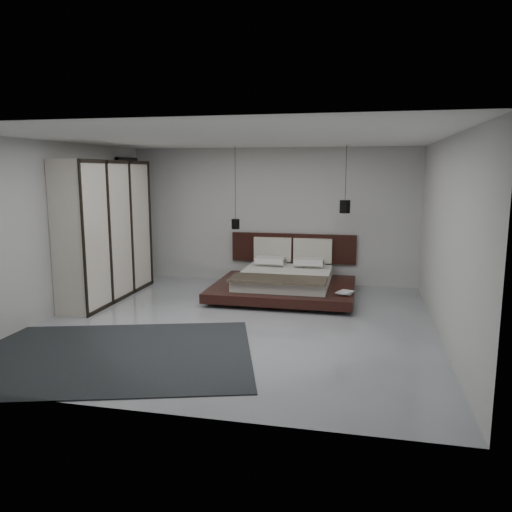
% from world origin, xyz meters
% --- Properties ---
extents(floor, '(6.00, 6.00, 0.00)m').
position_xyz_m(floor, '(0.00, 0.00, 0.00)').
color(floor, '#989BA1').
rests_on(floor, ground).
extents(ceiling, '(6.00, 6.00, 0.00)m').
position_xyz_m(ceiling, '(0.00, 0.00, 2.80)').
color(ceiling, white).
rests_on(ceiling, wall_back).
extents(wall_back, '(6.00, 0.00, 6.00)m').
position_xyz_m(wall_back, '(0.00, 3.00, 1.40)').
color(wall_back, '#B4B4B2').
rests_on(wall_back, floor).
extents(wall_front, '(6.00, 0.00, 6.00)m').
position_xyz_m(wall_front, '(0.00, -3.00, 1.40)').
color(wall_front, '#B4B4B2').
rests_on(wall_front, floor).
extents(wall_left, '(0.00, 6.00, 6.00)m').
position_xyz_m(wall_left, '(-3.00, 0.00, 1.40)').
color(wall_left, '#B4B4B2').
rests_on(wall_left, floor).
extents(wall_right, '(0.00, 6.00, 6.00)m').
position_xyz_m(wall_right, '(3.00, 0.00, 1.40)').
color(wall_right, '#B4B4B2').
rests_on(wall_right, floor).
extents(lattice_screen, '(0.05, 0.90, 2.60)m').
position_xyz_m(lattice_screen, '(-2.95, 2.45, 1.30)').
color(lattice_screen, black).
rests_on(lattice_screen, floor).
extents(bed, '(2.59, 2.31, 1.04)m').
position_xyz_m(bed, '(0.47, 1.92, 0.28)').
color(bed, black).
rests_on(bed, floor).
extents(book_lower, '(0.28, 0.33, 0.03)m').
position_xyz_m(book_lower, '(1.53, 1.29, 0.25)').
color(book_lower, '#99724C').
rests_on(book_lower, bed).
extents(book_upper, '(0.33, 0.37, 0.02)m').
position_xyz_m(book_upper, '(1.51, 1.26, 0.28)').
color(book_upper, '#99724C').
rests_on(book_upper, book_lower).
extents(pendant_left, '(0.16, 0.16, 1.61)m').
position_xyz_m(pendant_left, '(-0.60, 2.30, 1.30)').
color(pendant_left, black).
rests_on(pendant_left, ceiling).
extents(pendant_right, '(0.20, 0.20, 1.26)m').
position_xyz_m(pendant_right, '(1.53, 2.30, 1.67)').
color(pendant_right, black).
rests_on(pendant_right, ceiling).
extents(wardrobe, '(0.61, 2.57, 2.52)m').
position_xyz_m(wardrobe, '(-2.70, 1.02, 1.26)').
color(wardrobe, beige).
rests_on(wardrobe, floor).
extents(rug, '(4.12, 3.44, 0.02)m').
position_xyz_m(rug, '(-1.20, -1.70, 0.01)').
color(rug, black).
rests_on(rug, floor).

